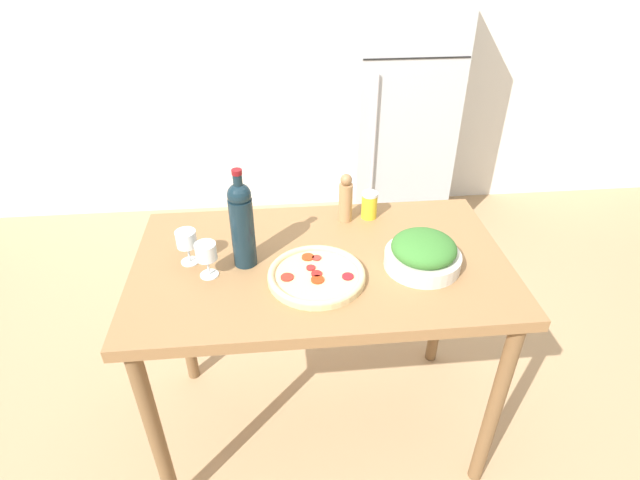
# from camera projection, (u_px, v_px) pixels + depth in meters

# --- Properties ---
(ground_plane) EXTENTS (14.00, 14.00, 0.00)m
(ground_plane) POSITION_uv_depth(u_px,v_px,m) (321.00, 420.00, 2.32)
(ground_plane) COLOR tan
(wall_back) EXTENTS (6.40, 0.08, 2.60)m
(wall_back) POSITION_uv_depth(u_px,v_px,m) (290.00, 31.00, 3.33)
(wall_back) COLOR silver
(wall_back) RESTS_ON ground_plane
(refrigerator) EXTENTS (0.64, 0.64, 1.77)m
(refrigerator) POSITION_uv_depth(u_px,v_px,m) (399.00, 107.00, 3.32)
(refrigerator) COLOR #B7BCC1
(refrigerator) RESTS_ON ground_plane
(prep_counter) EXTENTS (1.35, 0.78, 0.92)m
(prep_counter) POSITION_uv_depth(u_px,v_px,m) (321.00, 283.00, 1.87)
(prep_counter) COLOR olive
(prep_counter) RESTS_ON ground_plane
(wine_bottle) EXTENTS (0.08, 0.08, 0.37)m
(wine_bottle) POSITION_uv_depth(u_px,v_px,m) (242.00, 223.00, 1.70)
(wine_bottle) COLOR #142833
(wine_bottle) RESTS_ON prep_counter
(wine_glass_near) EXTENTS (0.07, 0.07, 0.13)m
(wine_glass_near) POSITION_uv_depth(u_px,v_px,m) (206.00, 253.00, 1.68)
(wine_glass_near) COLOR silver
(wine_glass_near) RESTS_ON prep_counter
(wine_glass_far) EXTENTS (0.07, 0.07, 0.13)m
(wine_glass_far) POSITION_uv_depth(u_px,v_px,m) (187.00, 241.00, 1.75)
(wine_glass_far) COLOR silver
(wine_glass_far) RESTS_ON prep_counter
(pepper_mill) EXTENTS (0.05, 0.05, 0.21)m
(pepper_mill) POSITION_uv_depth(u_px,v_px,m) (346.00, 199.00, 1.99)
(pepper_mill) COLOR #AD7F51
(pepper_mill) RESTS_ON prep_counter
(salad_bowl) EXTENTS (0.27, 0.27, 0.13)m
(salad_bowl) POSITION_uv_depth(u_px,v_px,m) (423.00, 253.00, 1.75)
(salad_bowl) COLOR silver
(salad_bowl) RESTS_ON prep_counter
(homemade_pizza) EXTENTS (0.34, 0.34, 0.03)m
(homemade_pizza) POSITION_uv_depth(u_px,v_px,m) (316.00, 275.00, 1.71)
(homemade_pizza) COLOR #DBC189
(homemade_pizza) RESTS_ON prep_counter
(salt_canister) EXTENTS (0.06, 0.06, 0.11)m
(salt_canister) POSITION_uv_depth(u_px,v_px,m) (369.00, 205.00, 2.03)
(salt_canister) COLOR yellow
(salt_canister) RESTS_ON prep_counter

